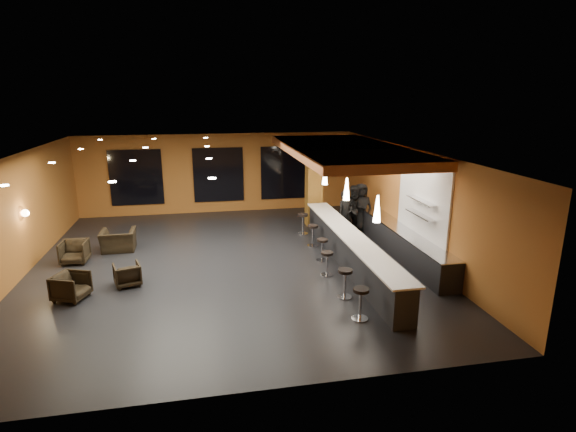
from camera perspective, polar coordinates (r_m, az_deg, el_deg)
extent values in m
cube|color=black|center=(14.48, -7.46, -6.08)|extent=(12.00, 13.00, 0.10)
cube|color=black|center=(13.59, -7.99, 8.20)|extent=(12.00, 13.00, 0.10)
cube|color=#9D5B23|center=(20.33, -8.84, 5.38)|extent=(12.00, 0.10, 3.50)
cube|color=#9D5B23|center=(7.77, -4.73, -11.13)|extent=(12.00, 0.10, 3.50)
cube|color=#9D5B23|center=(14.90, -31.61, -0.38)|extent=(0.10, 13.00, 3.50)
cube|color=#9D5B23|center=(15.46, 15.28, 1.88)|extent=(0.10, 13.00, 3.50)
cube|color=#BB6636|center=(15.32, 7.08, 8.32)|extent=(3.60, 8.00, 0.28)
cube|color=black|center=(20.41, -18.71, 4.65)|extent=(2.20, 0.06, 2.40)
cube|color=black|center=(20.23, -8.82, 5.19)|extent=(2.20, 0.06, 2.40)
cube|color=black|center=(20.55, -0.40, 5.53)|extent=(2.20, 0.06, 2.40)
cube|color=white|center=(14.49, 16.74, 1.91)|extent=(0.06, 3.20, 2.40)
cube|color=black|center=(14.02, 7.83, -4.41)|extent=(0.60, 8.00, 1.00)
cube|color=white|center=(13.85, 7.91, -2.37)|extent=(0.78, 8.10, 0.05)
cube|color=black|center=(15.21, 14.39, -3.45)|extent=(0.70, 6.00, 0.86)
cube|color=silver|center=(15.07, 14.51, -1.81)|extent=(0.72, 6.00, 0.03)
cube|color=silver|center=(14.35, 16.49, 0.16)|extent=(0.30, 1.50, 0.03)
cube|color=silver|center=(14.25, 16.62, 1.90)|extent=(0.30, 1.50, 0.03)
cube|color=brown|center=(17.95, 3.31, 4.23)|extent=(0.60, 0.60, 3.50)
sphere|color=#FFE5B2|center=(15.29, -30.41, 0.33)|extent=(0.22, 0.22, 0.22)
cone|color=white|center=(11.69, 11.26, 0.91)|extent=(0.20, 0.20, 0.70)
cone|color=white|center=(13.97, 7.45, 3.43)|extent=(0.20, 0.20, 0.70)
cone|color=white|center=(16.32, 4.72, 5.22)|extent=(0.20, 0.20, 0.70)
imported|color=black|center=(16.73, 7.28, 0.22)|extent=(0.73, 0.59, 1.75)
imported|color=black|center=(17.09, 8.52, 0.74)|extent=(0.99, 0.81, 1.89)
imported|color=black|center=(17.56, 9.23, 1.09)|extent=(0.93, 0.62, 1.88)
imported|color=black|center=(13.07, -25.84, -8.07)|extent=(1.00, 0.99, 0.71)
imported|color=black|center=(13.40, -19.73, -7.00)|extent=(0.85, 0.87, 0.64)
imported|color=black|center=(15.72, -25.48, -4.14)|extent=(0.80, 0.83, 0.73)
imported|color=black|center=(16.34, -20.75, -2.92)|extent=(1.13, 0.99, 0.73)
cylinder|color=silver|center=(11.11, 9.10, -12.73)|extent=(0.40, 0.40, 0.03)
cylinder|color=silver|center=(10.94, 9.18, -11.08)|extent=(0.07, 0.07, 0.70)
cylinder|color=black|center=(10.78, 9.26, -9.26)|extent=(0.38, 0.38, 0.08)
cylinder|color=silver|center=(12.12, 7.18, -10.14)|extent=(0.40, 0.40, 0.03)
cylinder|color=silver|center=(11.98, 7.24, -8.61)|extent=(0.07, 0.07, 0.69)
cylinder|color=black|center=(11.83, 7.30, -6.94)|extent=(0.38, 0.38, 0.08)
cylinder|color=silver|center=(13.43, 4.92, -7.45)|extent=(0.37, 0.37, 0.03)
cylinder|color=silver|center=(13.31, 4.96, -6.15)|extent=(0.06, 0.06, 0.65)
cylinder|color=black|center=(13.18, 4.99, -4.73)|extent=(0.35, 0.35, 0.07)
cylinder|color=silver|center=(14.54, 4.34, -5.62)|extent=(0.37, 0.37, 0.03)
cylinder|color=silver|center=(14.42, 4.37, -4.40)|extent=(0.06, 0.06, 0.65)
cylinder|color=black|center=(14.31, 4.39, -3.08)|extent=(0.35, 0.35, 0.07)
cylinder|color=silver|center=(15.87, 3.13, -3.77)|extent=(0.39, 0.39, 0.03)
cylinder|color=silver|center=(15.76, 3.15, -2.59)|extent=(0.07, 0.07, 0.68)
cylinder|color=black|center=(15.65, 3.17, -1.30)|extent=(0.37, 0.37, 0.08)
cylinder|color=silver|center=(17.17, 1.88, -2.25)|extent=(0.41, 0.41, 0.03)
cylinder|color=silver|center=(17.06, 1.89, -1.10)|extent=(0.07, 0.07, 0.71)
cylinder|color=black|center=(16.96, 1.90, 0.15)|extent=(0.39, 0.39, 0.08)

